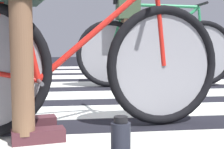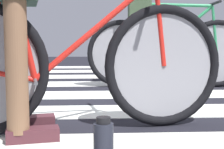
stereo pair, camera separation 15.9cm
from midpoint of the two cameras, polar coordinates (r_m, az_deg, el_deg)
The scene contains 7 objects.
ground at distance 2.89m, azimuth -3.10°, elevation -4.55°, with size 18.00×14.00×0.02m.
crosswalk_markings at distance 3.18m, azimuth -3.01°, elevation -3.37°, with size 5.41×6.52×0.00m.
bicycle_1_of_2 at distance 1.89m, azimuth -7.84°, elevation 1.89°, with size 1.71×0.56×0.93m.
cyclist_1_of_2 at distance 1.86m, azimuth -17.55°, elevation 9.32°, with size 0.38×0.45×0.98m.
bicycle_2_of_2 at distance 3.71m, azimuth 6.21°, elevation 3.89°, with size 1.74×0.52×0.93m.
cyclist_2_of_2 at distance 3.66m, azimuth 1.42°, elevation 8.01°, with size 0.33×0.42×1.00m.
water_bottle at distance 1.30m, azimuth -2.09°, elevation -12.29°, with size 0.07×0.07×0.23m.
Camera 1 is at (-0.29, -2.84, 0.54)m, focal length 54.88 mm.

